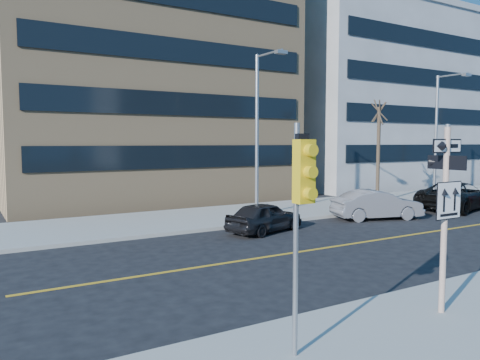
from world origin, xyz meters
TOP-DOWN VIEW (x-y plane):
  - ground at (0.00, 0.00)m, footprint 120.00×120.00m
  - far_sidewalk at (18.00, 12.00)m, footprint 66.00×6.00m
  - sign_pole at (0.00, -2.51)m, footprint 0.92×0.92m
  - traffic_signal at (-4.00, -2.66)m, footprint 0.32×0.45m
  - parked_car_a at (2.23, 7.65)m, footprint 2.57×4.10m
  - parked_car_b at (8.88, 7.53)m, footprint 2.83×4.69m
  - parked_car_c at (15.30, 7.57)m, footprint 3.90×6.23m
  - streetlight_a at (4.00, 10.76)m, footprint 0.55×2.25m
  - streetlight_b at (18.00, 10.76)m, footprint 0.55×2.25m
  - street_tree_west at (13.00, 11.30)m, footprint 1.80×1.80m
  - building_brick at (2.00, 25.00)m, footprint 18.00×18.00m
  - building_grey_mid at (24.00, 24.00)m, footprint 20.00×16.00m
  - building_grey_far at (45.00, 27.00)m, footprint 18.00×18.00m

SIDE VIEW (x-z plane):
  - ground at x=0.00m, z-range 0.00..0.00m
  - far_sidewalk at x=18.00m, z-range 0.00..0.15m
  - parked_car_a at x=2.23m, z-range 0.00..1.30m
  - parked_car_b at x=8.88m, z-range 0.00..1.46m
  - parked_car_c at x=15.30m, z-range 0.00..1.60m
  - sign_pole at x=0.00m, z-range 0.41..4.47m
  - traffic_signal at x=-4.00m, z-range 1.03..5.03m
  - streetlight_a at x=4.00m, z-range 0.76..8.76m
  - streetlight_b at x=18.00m, z-range 0.76..8.76m
  - street_tree_west at x=13.00m, z-range 2.35..8.70m
  - building_grey_mid at x=24.00m, z-range 0.00..15.00m
  - building_grey_far at x=45.00m, z-range 0.00..16.00m
  - building_brick at x=2.00m, z-range 0.00..18.00m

